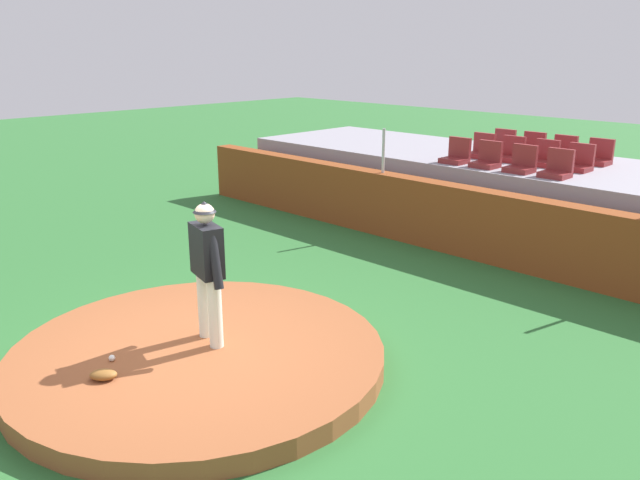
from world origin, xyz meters
name	(u,v)px	position (x,y,z in m)	size (l,w,h in m)	color
ground_plane	(199,365)	(0.00, 0.00, 0.00)	(60.00, 60.00, 0.00)	#2C682F
pitchers_mound	(198,356)	(0.00, 0.00, 0.12)	(4.51, 4.51, 0.24)	brown
pitcher	(207,262)	(-0.03, 0.22, 1.27)	(0.78, 0.37, 1.77)	white
baseball	(112,358)	(-0.41, -0.90, 0.28)	(0.07, 0.07, 0.07)	white
fielding_glove	(103,375)	(-0.08, -1.18, 0.30)	(0.30, 0.20, 0.11)	brown
brick_barrier	(470,222)	(0.00, 6.00, 0.64)	(14.75, 0.40, 1.28)	brown
fence_post_left	(383,151)	(-2.08, 6.00, 1.72)	(0.06, 0.06, 0.89)	silver
bleacher_platform	(530,197)	(0.00, 8.30, 0.74)	(13.32, 3.48, 1.48)	gray
stadium_chair_0	(457,155)	(-1.04, 7.05, 1.63)	(0.48, 0.44, 0.50)	maroon
stadium_chair_1	(487,159)	(-0.35, 7.06, 1.63)	(0.48, 0.44, 0.50)	maroon
stadium_chair_2	(522,164)	(0.36, 7.07, 1.63)	(0.48, 0.44, 0.50)	maroon
stadium_chair_3	(557,168)	(1.06, 7.07, 1.63)	(0.48, 0.44, 0.50)	maroon
stadium_chair_4	(481,150)	(-1.04, 7.98, 1.63)	(0.48, 0.44, 0.50)	maroon
stadium_chair_5	(511,153)	(-0.36, 8.00, 1.63)	(0.48, 0.44, 0.50)	maroon
stadium_chair_6	(545,158)	(0.36, 8.00, 1.63)	(0.48, 0.44, 0.50)	maroon
stadium_chair_7	(579,162)	(1.06, 7.96, 1.63)	(0.48, 0.44, 0.50)	maroon
stadium_chair_8	(502,145)	(-1.05, 8.88, 1.63)	(0.48, 0.44, 0.50)	maroon
stadium_chair_9	(532,149)	(-0.36, 8.89, 1.63)	(0.48, 0.44, 0.50)	maroon
stadium_chair_10	(563,152)	(0.34, 8.86, 1.63)	(0.48, 0.44, 0.50)	maroon
stadium_chair_11	(598,156)	(1.05, 8.89, 1.63)	(0.48, 0.44, 0.50)	maroon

